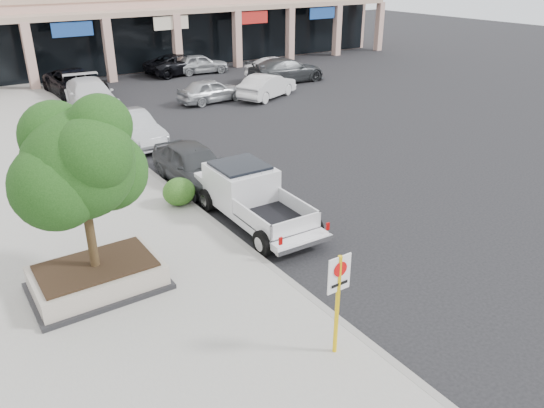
{
  "coord_description": "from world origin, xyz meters",
  "views": [
    {
      "loc": [
        -8.33,
        -9.48,
        7.61
      ],
      "look_at": [
        -0.95,
        1.5,
        1.51
      ],
      "focal_mm": 35.0,
      "sensor_mm": 36.0,
      "label": 1
    }
  ],
  "objects_px": {
    "no_parking_sign": "(338,292)",
    "lot_car_c": "(286,70)",
    "curb_car_c": "(91,95)",
    "lot_car_b": "(267,86)",
    "planter": "(97,277)",
    "lot_car_d": "(180,64)",
    "lot_car_a": "(211,91)",
    "lot_car_e": "(200,64)",
    "curb_car_d": "(75,83)",
    "curb_car_b": "(132,128)",
    "pickup_truck": "(256,199)",
    "planter_tree": "(83,163)",
    "curb_car_a": "(194,165)",
    "lot_car_f": "(280,70)"
  },
  "relations": [
    {
      "from": "lot_car_a",
      "to": "lot_car_b",
      "type": "xyz_separation_m",
      "value": [
        3.32,
        -0.95,
        0.04
      ]
    },
    {
      "from": "curb_car_a",
      "to": "planter_tree",
      "type": "bearing_deg",
      "value": -135.78
    },
    {
      "from": "pickup_truck",
      "to": "lot_car_e",
      "type": "height_order",
      "value": "pickup_truck"
    },
    {
      "from": "lot_car_b",
      "to": "no_parking_sign",
      "type": "bearing_deg",
      "value": 126.19
    },
    {
      "from": "curb_car_b",
      "to": "lot_car_e",
      "type": "relative_size",
      "value": 1.09
    },
    {
      "from": "planter_tree",
      "to": "no_parking_sign",
      "type": "relative_size",
      "value": 1.74
    },
    {
      "from": "curb_car_c",
      "to": "lot_car_a",
      "type": "distance_m",
      "value": 6.7
    },
    {
      "from": "curb_car_b",
      "to": "curb_car_c",
      "type": "relative_size",
      "value": 0.79
    },
    {
      "from": "pickup_truck",
      "to": "lot_car_d",
      "type": "relative_size",
      "value": 1.03
    },
    {
      "from": "pickup_truck",
      "to": "lot_car_e",
      "type": "bearing_deg",
      "value": 68.38
    },
    {
      "from": "curb_car_d",
      "to": "lot_car_c",
      "type": "distance_m",
      "value": 13.6
    },
    {
      "from": "no_parking_sign",
      "to": "lot_car_f",
      "type": "bearing_deg",
      "value": 57.61
    },
    {
      "from": "no_parking_sign",
      "to": "lot_car_c",
      "type": "xyz_separation_m",
      "value": [
        15.16,
        23.15,
        -0.83
      ]
    },
    {
      "from": "curb_car_c",
      "to": "lot_car_d",
      "type": "distance_m",
      "value": 10.85
    },
    {
      "from": "curb_car_c",
      "to": "lot_car_b",
      "type": "distance_m",
      "value": 10.15
    },
    {
      "from": "planter",
      "to": "planter_tree",
      "type": "bearing_deg",
      "value": 48.97
    },
    {
      "from": "planter_tree",
      "to": "lot_car_b",
      "type": "bearing_deg",
      "value": 45.03
    },
    {
      "from": "curb_car_d",
      "to": "pickup_truck",
      "type": "bearing_deg",
      "value": -92.55
    },
    {
      "from": "lot_car_b",
      "to": "curb_car_c",
      "type": "bearing_deg",
      "value": 48.93
    },
    {
      "from": "curb_car_c",
      "to": "curb_car_b",
      "type": "bearing_deg",
      "value": -86.17
    },
    {
      "from": "curb_car_c",
      "to": "lot_car_d",
      "type": "relative_size",
      "value": 1.09
    },
    {
      "from": "planter_tree",
      "to": "curb_car_a",
      "type": "relative_size",
      "value": 0.89
    },
    {
      "from": "curb_car_b",
      "to": "pickup_truck",
      "type": "bearing_deg",
      "value": -91.74
    },
    {
      "from": "lot_car_b",
      "to": "lot_car_c",
      "type": "relative_size",
      "value": 0.79
    },
    {
      "from": "no_parking_sign",
      "to": "lot_car_b",
      "type": "height_order",
      "value": "no_parking_sign"
    },
    {
      "from": "pickup_truck",
      "to": "curb_car_c",
      "type": "distance_m",
      "value": 16.89
    },
    {
      "from": "planter",
      "to": "pickup_truck",
      "type": "bearing_deg",
      "value": 11.45
    },
    {
      "from": "curb_car_d",
      "to": "lot_car_a",
      "type": "height_order",
      "value": "curb_car_d"
    },
    {
      "from": "curb_car_d",
      "to": "lot_car_d",
      "type": "height_order",
      "value": "curb_car_d"
    },
    {
      "from": "curb_car_d",
      "to": "lot_car_e",
      "type": "relative_size",
      "value": 1.39
    },
    {
      "from": "curb_car_d",
      "to": "lot_car_b",
      "type": "relative_size",
      "value": 1.31
    },
    {
      "from": "lot_car_f",
      "to": "lot_car_a",
      "type": "bearing_deg",
      "value": 121.38
    },
    {
      "from": "planter",
      "to": "planter_tree",
      "type": "xyz_separation_m",
      "value": [
        0.13,
        0.15,
        2.94
      ]
    },
    {
      "from": "no_parking_sign",
      "to": "pickup_truck",
      "type": "relative_size",
      "value": 0.43
    },
    {
      "from": "no_parking_sign",
      "to": "lot_car_d",
      "type": "distance_m",
      "value": 31.58
    },
    {
      "from": "no_parking_sign",
      "to": "lot_car_a",
      "type": "relative_size",
      "value": 0.57
    },
    {
      "from": "no_parking_sign",
      "to": "curb_car_d",
      "type": "distance_m",
      "value": 27.04
    },
    {
      "from": "curb_car_c",
      "to": "lot_car_d",
      "type": "xyz_separation_m",
      "value": [
        8.51,
        6.73,
        -0.1
      ]
    },
    {
      "from": "curb_car_b",
      "to": "lot_car_d",
      "type": "height_order",
      "value": "curb_car_b"
    },
    {
      "from": "curb_car_c",
      "to": "lot_car_c",
      "type": "distance_m",
      "value": 13.29
    },
    {
      "from": "planter_tree",
      "to": "lot_car_c",
      "type": "bearing_deg",
      "value": 44.22
    },
    {
      "from": "pickup_truck",
      "to": "lot_car_d",
      "type": "xyz_separation_m",
      "value": [
        8.39,
        23.62,
        -0.12
      ]
    },
    {
      "from": "lot_car_d",
      "to": "lot_car_e",
      "type": "distance_m",
      "value": 1.43
    },
    {
      "from": "curb_car_d",
      "to": "no_parking_sign",
      "type": "bearing_deg",
      "value": -96.7
    },
    {
      "from": "curb_car_a",
      "to": "lot_car_e",
      "type": "distance_m",
      "value": 21.39
    },
    {
      "from": "curb_car_b",
      "to": "planter",
      "type": "bearing_deg",
      "value": -118.37
    },
    {
      "from": "planter",
      "to": "curb_car_c",
      "type": "bearing_deg",
      "value": 73.75
    },
    {
      "from": "planter_tree",
      "to": "curb_car_c",
      "type": "height_order",
      "value": "planter_tree"
    },
    {
      "from": "pickup_truck",
      "to": "lot_car_c",
      "type": "distance_m",
      "value": 21.48
    },
    {
      "from": "curb_car_a",
      "to": "lot_car_a",
      "type": "xyz_separation_m",
      "value": [
        6.43,
        10.81,
        -0.08
      ]
    }
  ]
}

